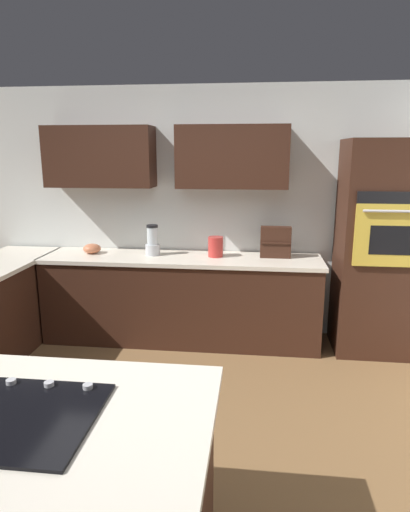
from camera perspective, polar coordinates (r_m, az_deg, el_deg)
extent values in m
plane|color=brown|center=(3.27, -6.58, -23.05)|extent=(14.00, 14.00, 0.00)
cube|color=silver|center=(4.74, -1.25, 5.65)|extent=(6.00, 0.10, 2.60)
cube|color=#381E14|center=(4.44, 3.56, 12.71)|extent=(1.10, 0.34, 0.61)
cube|color=#381E14|center=(4.71, -13.47, 12.41)|extent=(1.10, 0.34, 0.61)
cube|color=#381E14|center=(4.59, -3.09, -5.81)|extent=(2.80, 0.60, 0.86)
cube|color=silver|center=(4.46, -3.16, -0.34)|extent=(2.84, 0.64, 0.04)
cube|color=silver|center=(2.05, -24.85, -18.95)|extent=(1.70, 1.06, 0.04)
cube|color=#381E14|center=(4.53, 21.90, 0.83)|extent=(0.80, 0.60, 2.05)
cube|color=gold|center=(4.20, 23.22, 2.44)|extent=(0.66, 0.03, 0.56)
cube|color=black|center=(4.20, 23.21, 1.88)|extent=(0.40, 0.01, 0.26)
cube|color=black|center=(4.16, 23.63, 6.91)|extent=(0.66, 0.02, 0.11)
cylinder|color=silver|center=(4.14, 23.63, 5.34)|extent=(0.56, 0.02, 0.02)
cube|color=black|center=(2.03, -24.93, -18.31)|extent=(0.76, 0.56, 0.01)
cylinder|color=#B2B2B7|center=(2.09, -14.99, -16.03)|extent=(0.04, 0.04, 0.02)
cylinder|color=#B2B2B7|center=(2.16, -19.61, -15.38)|extent=(0.04, 0.04, 0.02)
cylinder|color=#B2B2B7|center=(2.24, -23.89, -14.68)|extent=(0.04, 0.04, 0.02)
cylinder|color=silver|center=(4.55, -6.80, 0.82)|extent=(0.15, 0.15, 0.11)
cylinder|color=silver|center=(4.52, -6.85, 2.60)|extent=(0.11, 0.11, 0.18)
cylinder|color=black|center=(4.51, -6.88, 3.87)|extent=(0.12, 0.12, 0.03)
ellipsoid|color=#CC724C|center=(4.74, -14.46, 0.94)|extent=(0.18, 0.18, 0.10)
cube|color=#381E14|center=(4.45, 9.15, 1.79)|extent=(0.30, 0.10, 0.31)
cube|color=#381E14|center=(4.39, 9.18, 1.65)|extent=(0.29, 0.02, 0.02)
cylinder|color=red|center=(4.44, 1.38, 1.20)|extent=(0.15, 0.15, 0.20)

